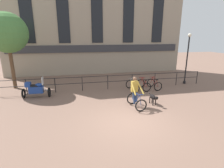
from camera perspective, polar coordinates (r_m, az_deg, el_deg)
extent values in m
plane|color=#7A5B4C|center=(8.40, 5.31, -12.08)|extent=(60.00, 60.00, 0.00)
cylinder|color=black|center=(13.17, -26.20, -0.82)|extent=(0.05, 0.05, 1.05)
cylinder|color=black|center=(12.82, -18.08, -0.38)|extent=(0.05, 0.05, 1.05)
cylinder|color=black|center=(12.74, -9.69, 0.09)|extent=(0.05, 0.05, 1.05)
cylinder|color=black|center=(12.94, -1.37, 0.55)|extent=(0.05, 0.05, 1.05)
cylinder|color=black|center=(13.39, 6.54, 0.98)|extent=(0.05, 0.05, 1.05)
cylinder|color=black|center=(14.09, 13.80, 1.35)|extent=(0.05, 0.05, 1.05)
cylinder|color=black|center=(14.98, 20.29, 1.67)|extent=(0.05, 0.05, 1.05)
cylinder|color=black|center=(16.05, 25.99, 1.93)|extent=(0.05, 0.05, 1.05)
cylinder|color=black|center=(12.82, -1.39, 2.68)|extent=(15.00, 0.04, 0.04)
cylinder|color=black|center=(12.92, -1.38, 0.77)|extent=(15.00, 0.04, 0.04)
cube|color=gray|center=(18.33, -5.07, 21.75)|extent=(18.00, 0.60, 11.71)
cube|color=#333338|center=(17.91, -4.67, 11.47)|extent=(17.10, 0.12, 0.70)
cube|color=black|center=(18.38, -26.51, 22.10)|extent=(1.10, 0.06, 6.56)
cube|color=black|center=(17.95, -15.90, 23.26)|extent=(1.10, 0.06, 6.56)
cube|color=black|center=(18.07, -4.98, 23.71)|extent=(1.10, 0.06, 6.56)
cube|color=black|center=(18.73, 5.50, 23.41)|extent=(1.10, 0.06, 6.56)
cube|color=black|center=(19.87, 14.93, 22.54)|extent=(1.10, 0.06, 6.56)
torus|color=black|center=(9.35, 9.46, -6.94)|extent=(0.68, 0.14, 0.68)
torus|color=black|center=(10.27, 6.63, -4.73)|extent=(0.68, 0.14, 0.68)
cylinder|color=navy|center=(9.62, 8.34, -4.71)|extent=(0.09, 0.49, 0.60)
cylinder|color=navy|center=(9.91, 7.49, -4.27)|extent=(0.06, 0.23, 0.52)
cylinder|color=navy|center=(9.62, 8.14, -3.09)|extent=(0.11, 0.66, 0.10)
cylinder|color=navy|center=(10.09, 7.15, -5.28)|extent=(0.08, 0.44, 0.08)
cylinder|color=navy|center=(10.09, 6.96, -3.73)|extent=(0.05, 0.27, 0.47)
cylinder|color=navy|center=(9.34, 9.25, -5.22)|extent=(0.05, 0.23, 0.54)
cylinder|color=navy|center=(9.33, 9.04, -3.51)|extent=(0.48, 0.09, 0.03)
cube|color=black|center=(9.90, 7.30, -2.59)|extent=(0.15, 0.25, 0.05)
cube|color=#AD8933|center=(9.81, 7.36, -0.76)|extent=(0.38, 0.26, 0.60)
sphere|color=brown|center=(9.69, 7.45, 1.74)|extent=(0.22, 0.22, 0.22)
cylinder|color=#AD8933|center=(9.44, 7.07, -1.49)|extent=(0.09, 0.71, 0.60)
cylinder|color=#AD8933|center=(9.62, 9.33, -1.25)|extent=(0.22, 0.71, 0.60)
cylinder|color=navy|center=(9.89, 7.12, -4.46)|extent=(0.17, 0.32, 0.69)
cylinder|color=navy|center=(9.93, 7.86, -4.04)|extent=(0.11, 0.30, 0.58)
ellipsoid|color=black|center=(10.42, 13.19, -4.13)|extent=(0.28, 0.63, 0.28)
cylinder|color=black|center=(10.22, 13.87, -4.46)|extent=(0.16, 0.16, 0.17)
sphere|color=black|center=(10.07, 14.35, -4.46)|extent=(0.19, 0.19, 0.19)
cone|color=black|center=(10.00, 14.59, -4.70)|extent=(0.11, 0.12, 0.10)
cylinder|color=black|center=(10.71, 12.25, -3.22)|extent=(0.07, 0.20, 0.10)
cylinder|color=black|center=(10.31, 13.26, -5.83)|extent=(0.06, 0.06, 0.39)
cylinder|color=black|center=(10.39, 14.01, -5.73)|extent=(0.06, 0.06, 0.39)
cylinder|color=black|center=(10.63, 12.23, -5.10)|extent=(0.06, 0.06, 0.39)
cylinder|color=black|center=(10.70, 12.95, -5.00)|extent=(0.06, 0.06, 0.39)
torus|color=black|center=(12.11, -19.80, -2.54)|extent=(0.15, 0.62, 0.62)
torus|color=black|center=(12.50, -26.90, -2.77)|extent=(0.15, 0.62, 0.62)
cube|color=navy|center=(12.22, -23.52, -1.68)|extent=(0.88, 0.44, 0.44)
ellipsoid|color=navy|center=(12.09, -22.78, -0.29)|extent=(0.49, 0.34, 0.24)
cube|color=black|center=(12.17, -24.15, -0.49)|extent=(0.57, 0.32, 0.10)
cylinder|color=#B2B2B7|center=(12.09, -20.81, -1.74)|extent=(0.44, 0.08, 0.41)
cube|color=silver|center=(11.97, -21.71, 1.01)|extent=(0.05, 0.44, 0.50)
cube|color=navy|center=(12.25, -25.76, -0.15)|extent=(0.34, 0.37, 0.28)
torus|color=black|center=(13.27, 5.84, -0.02)|extent=(0.66, 0.13, 0.66)
torus|color=black|center=(12.35, 7.78, -1.28)|extent=(0.66, 0.13, 0.66)
cylinder|color=#9E998E|center=(12.84, 6.60, 0.50)|extent=(0.08, 0.47, 0.58)
cylinder|color=#9E998E|center=(12.58, 7.18, 0.00)|extent=(0.05, 0.22, 0.51)
cylinder|color=#9E998E|center=(12.70, 6.81, 1.47)|extent=(0.10, 0.63, 0.10)
cylinder|color=#9E998E|center=(12.54, 7.37, -1.12)|extent=(0.07, 0.42, 0.07)
cylinder|color=#9E998E|center=(12.39, 7.59, -0.14)|extent=(0.05, 0.25, 0.46)
cylinder|color=#9E998E|center=(13.12, 6.04, 0.95)|extent=(0.05, 0.21, 0.52)
cylinder|color=#9E998E|center=(12.97, 6.24, 1.94)|extent=(0.48, 0.08, 0.03)
cube|color=black|center=(12.43, 7.41, 1.07)|extent=(0.14, 0.25, 0.05)
torus|color=black|center=(13.55, 9.34, 0.19)|extent=(0.66, 0.10, 0.66)
torus|color=black|center=(12.64, 11.30, -1.04)|extent=(0.66, 0.10, 0.66)
cylinder|color=maroon|center=(13.13, 10.12, 0.70)|extent=(0.06, 0.47, 0.58)
cylinder|color=maroon|center=(12.87, 10.71, 0.20)|extent=(0.05, 0.22, 0.51)
cylinder|color=maroon|center=(12.99, 10.35, 1.65)|extent=(0.07, 0.63, 0.10)
cylinder|color=maroon|center=(12.83, 10.88, -0.89)|extent=(0.05, 0.42, 0.07)
cylinder|color=maroon|center=(12.68, 11.12, 0.07)|extent=(0.04, 0.25, 0.46)
cylinder|color=maroon|center=(13.40, 9.56, 1.13)|extent=(0.04, 0.21, 0.52)
cylinder|color=maroon|center=(13.26, 9.77, 2.10)|extent=(0.48, 0.06, 0.03)
cube|color=black|center=(12.72, 10.95, 1.25)|extent=(0.13, 0.25, 0.05)
torus|color=black|center=(13.86, 12.53, 0.37)|extent=(0.66, 0.12, 0.66)
torus|color=black|center=(13.00, 14.81, -0.80)|extent=(0.66, 0.12, 0.66)
cylinder|color=maroon|center=(13.46, 13.44, 0.88)|extent=(0.08, 0.47, 0.58)
cylinder|color=maroon|center=(13.21, 14.13, 0.40)|extent=(0.05, 0.22, 0.51)
cylinder|color=maroon|center=(13.33, 13.72, 1.81)|extent=(0.09, 0.63, 0.10)
cylinder|color=maroon|center=(13.18, 14.32, -0.66)|extent=(0.07, 0.42, 0.07)
cylinder|color=maroon|center=(13.04, 14.61, 0.28)|extent=(0.05, 0.25, 0.46)
cylinder|color=maroon|center=(13.72, 12.79, 1.30)|extent=(0.05, 0.21, 0.52)
cylinder|color=maroon|center=(13.58, 13.05, 2.25)|extent=(0.48, 0.08, 0.03)
cube|color=black|center=(13.07, 14.42, 1.43)|extent=(0.14, 0.25, 0.05)
cylinder|color=black|center=(15.79, 22.54, 0.53)|extent=(0.22, 0.22, 0.20)
cylinder|color=black|center=(15.46, 23.23, 6.97)|extent=(0.10, 0.10, 3.79)
sphere|color=silver|center=(15.33, 24.06, 14.39)|extent=(0.28, 0.28, 0.28)
cylinder|color=brown|center=(14.95, -29.78, 4.92)|extent=(0.26, 0.26, 3.28)
sphere|color=#477A3D|center=(14.78, -31.08, 14.15)|extent=(2.83, 2.83, 2.83)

